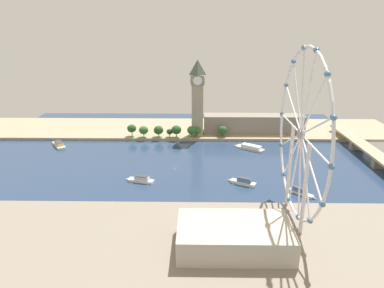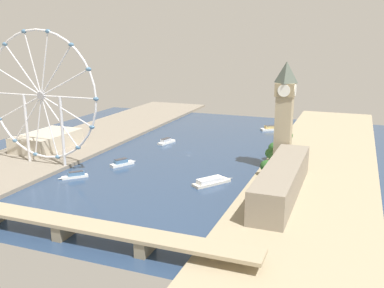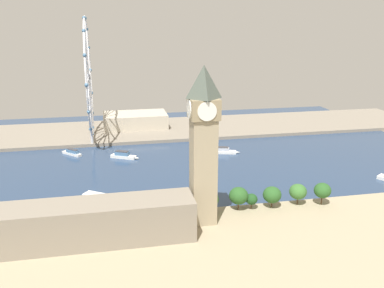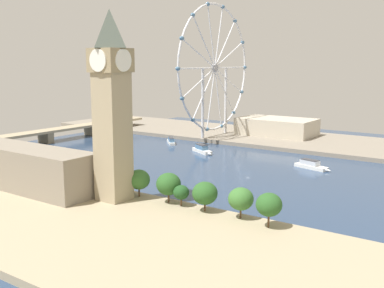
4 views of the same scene
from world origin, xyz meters
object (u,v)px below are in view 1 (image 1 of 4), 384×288
object	(u,v)px
parliament_block	(254,124)
river_bridge	(381,159)
clock_tower	(197,97)
riverside_hall	(234,236)
tour_boat_0	(301,192)
tour_boat_1	(59,144)
tour_boat_3	(243,182)
tour_boat_4	(250,147)
ferris_wheel	(301,136)
tour_boat_2	(141,179)

from	to	relation	value
parliament_block	river_bridge	world-z (taller)	parliament_block
parliament_block	clock_tower	bearing A→B (deg)	-80.46
riverside_hall	tour_boat_0	size ratio (longest dim) A/B	3.42
river_bridge	tour_boat_1	distance (m)	319.67
tour_boat_3	river_bridge	bearing A→B (deg)	-135.40
clock_tower	tour_boat_1	xyz separation A→B (m)	(36.13, -148.35, -45.08)
parliament_block	riverside_hall	size ratio (longest dim) A/B	1.82
tour_boat_4	river_bridge	bearing A→B (deg)	-168.60
clock_tower	ferris_wheel	xyz separation A→B (m)	(186.03, 63.44, 12.15)
parliament_block	riverside_hall	bearing A→B (deg)	-11.01
parliament_block	tour_boat_2	xyz separation A→B (m)	(136.39, -112.70, -11.23)
parliament_block	tour_boat_3	world-z (taller)	parliament_block
parliament_block	tour_boat_4	distance (m)	55.92
tour_boat_0	parliament_block	bearing A→B (deg)	140.33
tour_boat_4	tour_boat_1	bearing A→B (deg)	33.04
parliament_block	ferris_wheel	bearing A→B (deg)	-0.81
ferris_wheel	river_bridge	distance (m)	149.48
ferris_wheel	tour_boat_0	distance (m)	71.70
tour_boat_0	tour_boat_3	size ratio (longest dim) A/B	0.79
tour_boat_2	tour_boat_1	bearing A→B (deg)	-26.00
parliament_block	tour_boat_2	bearing A→B (deg)	-39.57
ferris_wheel	tour_boat_2	world-z (taller)	ferris_wheel
parliament_block	tour_boat_1	distance (m)	220.00
tour_boat_0	river_bridge	bearing A→B (deg)	78.03
river_bridge	tour_boat_0	xyz separation A→B (m)	(55.54, -86.67, -6.04)
tour_boat_2	tour_boat_3	distance (m)	84.07
riverside_hall	tour_boat_1	distance (m)	250.24
ferris_wheel	tour_boat_1	bearing A→B (deg)	-125.29
parliament_block	tour_boat_4	size ratio (longest dim) A/B	3.62
riverside_hall	tour_boat_3	distance (m)	93.04
parliament_block	tour_boat_2	size ratio (longest dim) A/B	4.56
tour_boat_2	riverside_hall	bearing A→B (deg)	140.76
tour_boat_0	tour_boat_1	world-z (taller)	tour_boat_1
tour_boat_1	river_bridge	bearing A→B (deg)	-133.81
tour_boat_0	tour_boat_4	size ratio (longest dim) A/B	0.58
tour_boat_1	tour_boat_2	world-z (taller)	tour_boat_1
tour_boat_3	tour_boat_4	distance (m)	87.96
river_bridge	tour_boat_1	xyz separation A→B (m)	(-54.65, -314.91, -5.88)
clock_tower	river_bridge	size ratio (longest dim) A/B	0.38
ferris_wheel	tour_boat_2	bearing A→B (deg)	-118.94
clock_tower	tour_boat_2	distance (m)	141.03
tour_boat_4	tour_boat_0	bearing A→B (deg)	138.14
parliament_block	tour_boat_4	world-z (taller)	parliament_block
ferris_wheel	tour_boat_4	world-z (taller)	ferris_wheel
riverside_hall	tour_boat_2	xyz separation A→B (m)	(-94.70, -67.74, -8.01)
ferris_wheel	tour_boat_1	distance (m)	265.71
parliament_block	tour_boat_1	world-z (taller)	parliament_block
tour_boat_2	tour_boat_3	bearing A→B (deg)	-167.15
clock_tower	river_bridge	distance (m)	193.70
riverside_hall	river_bridge	bearing A→B (deg)	131.64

